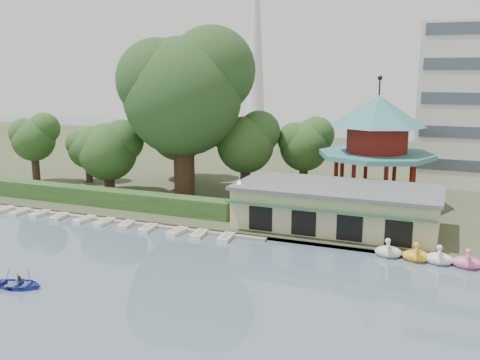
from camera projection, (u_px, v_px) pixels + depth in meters
The scene contains 14 objects.
ground_plane at pixel (103, 310), 33.56m from camera, with size 220.00×220.00×0.00m, color slate.
shore at pixel (312, 167), 80.69m from camera, with size 220.00×70.00×0.40m, color #424930.
embankment at pixel (217, 231), 49.22m from camera, with size 220.00×0.60×0.30m, color gray.
dock at pixel (108, 218), 53.55m from camera, with size 34.00×1.60×0.24m, color gray.
boathouse at pixel (336, 206), 49.33m from camera, with size 18.60×9.39×3.90m.
pavilion at pixel (377, 139), 56.64m from camera, with size 12.40×12.40×13.50m.
broadcast_tower at pixel (256, 7), 169.06m from camera, with size 8.00×8.00×96.00m.
hedge at pixel (102, 197), 57.41m from camera, with size 30.00×2.00×1.80m, color #305623.
lamp_post at pixel (239, 195), 49.56m from camera, with size 0.36×0.36×4.28m.
big_tree at pixel (185, 88), 59.81m from camera, with size 14.66×13.66×19.25m.
small_trees at pixel (171, 139), 65.83m from camera, with size 39.23×17.31×10.65m.
swan_boats at pixel (469, 262), 40.64m from camera, with size 14.17×2.08×1.92m.
moored_rowboats at pixel (93, 221), 52.54m from camera, with size 29.80×2.76×0.36m.
rowboat_with_passengers at pixel (19, 281), 36.85m from camera, with size 5.26×4.22×2.01m.
Camera 1 is at (19.71, -25.66, 14.84)m, focal length 40.00 mm.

